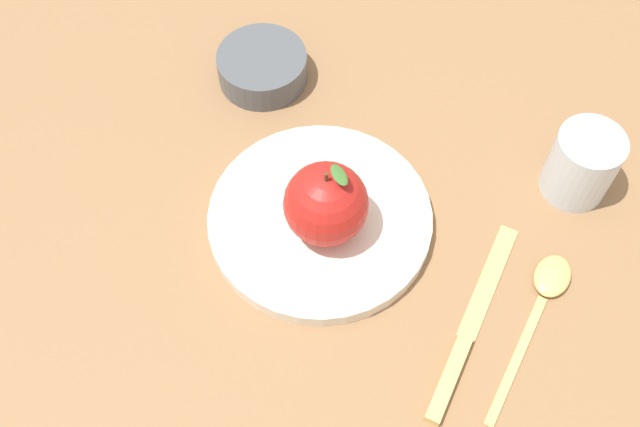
# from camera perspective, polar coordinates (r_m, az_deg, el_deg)

# --- Properties ---
(ground_plane) EXTENTS (2.40, 2.40, 0.00)m
(ground_plane) POSITION_cam_1_polar(r_m,az_deg,el_deg) (0.76, 1.28, -2.07)
(ground_plane) COLOR olive
(dinner_plate) EXTENTS (0.22, 0.22, 0.02)m
(dinner_plate) POSITION_cam_1_polar(r_m,az_deg,el_deg) (0.76, 0.00, -0.39)
(dinner_plate) COLOR silver
(dinner_plate) RESTS_ON ground_plane
(apple) EXTENTS (0.08, 0.08, 0.09)m
(apple) POSITION_cam_1_polar(r_m,az_deg,el_deg) (0.72, 0.45, 0.72)
(apple) COLOR #B21E19
(apple) RESTS_ON dinner_plate
(side_bowl) EXTENTS (0.10, 0.10, 0.04)m
(side_bowl) POSITION_cam_1_polar(r_m,az_deg,el_deg) (0.87, -4.33, 11.00)
(side_bowl) COLOR #4C5156
(side_bowl) RESTS_ON ground_plane
(cup) EXTENTS (0.07, 0.07, 0.08)m
(cup) POSITION_cam_1_polar(r_m,az_deg,el_deg) (0.80, 19.02, 3.64)
(cup) COLOR silver
(cup) RESTS_ON ground_plane
(knife) EXTENTS (0.11, 0.20, 0.01)m
(knife) POSITION_cam_1_polar(r_m,az_deg,el_deg) (0.73, 10.83, -9.01)
(knife) COLOR #D8B766
(knife) RESTS_ON ground_plane
(spoon) EXTENTS (0.11, 0.17, 0.01)m
(spoon) POSITION_cam_1_polar(r_m,az_deg,el_deg) (0.76, 16.37, -5.86)
(spoon) COLOR #D8B766
(spoon) RESTS_ON ground_plane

